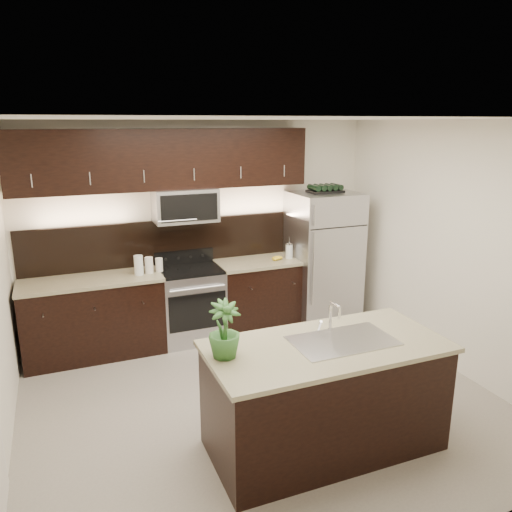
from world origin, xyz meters
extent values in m
plane|color=gray|center=(0.00, 0.00, 0.00)|extent=(4.50, 4.50, 0.00)
cube|color=silver|center=(0.00, 2.00, 1.35)|extent=(4.50, 0.02, 2.70)
cube|color=silver|center=(0.00, -2.00, 1.35)|extent=(4.50, 0.02, 2.70)
cube|color=silver|center=(2.25, 0.00, 1.35)|extent=(0.02, 4.00, 2.70)
cube|color=white|center=(0.00, 0.00, 2.70)|extent=(4.50, 4.00, 0.02)
cube|color=black|center=(-1.42, 1.69, 0.45)|extent=(1.57, 0.62, 0.90)
cube|color=black|center=(0.71, 1.69, 0.45)|extent=(1.16, 0.62, 0.90)
cube|color=#B2B2B7|center=(-0.25, 1.69, 0.45)|extent=(0.76, 0.62, 0.90)
cube|color=black|center=(-0.25, 1.69, 0.92)|extent=(0.76, 0.60, 0.03)
cube|color=beige|center=(-1.42, 1.69, 0.92)|extent=(1.59, 0.65, 0.04)
cube|color=beige|center=(0.71, 1.69, 0.92)|extent=(1.18, 0.65, 0.04)
cube|color=black|center=(-0.46, 1.99, 1.22)|extent=(3.49, 0.02, 0.56)
cube|color=#B2B2B7|center=(-0.25, 1.80, 1.70)|extent=(0.76, 0.40, 0.40)
cube|color=black|center=(-0.46, 1.83, 2.25)|extent=(3.49, 0.33, 0.70)
cube|color=black|center=(0.22, -0.84, 0.45)|extent=(1.90, 0.90, 0.90)
cube|color=beige|center=(0.22, -0.84, 0.92)|extent=(1.96, 0.96, 0.04)
cube|color=silver|center=(0.37, -0.84, 0.95)|extent=(0.84, 0.50, 0.01)
cylinder|color=silver|center=(0.37, -0.63, 1.06)|extent=(0.03, 0.03, 0.24)
cylinder|color=silver|center=(0.37, -0.70, 1.21)|extent=(0.02, 0.14, 0.02)
cylinder|color=silver|center=(0.37, -0.77, 1.16)|extent=(0.02, 0.02, 0.10)
cube|color=#B2B2B7|center=(1.58, 1.63, 0.89)|extent=(0.86, 0.78, 1.78)
cube|color=black|center=(1.58, 1.63, 1.80)|extent=(0.44, 0.27, 0.03)
cylinder|color=black|center=(1.41, 1.63, 1.85)|extent=(0.07, 0.25, 0.07)
cylinder|color=black|center=(1.49, 1.63, 1.85)|extent=(0.07, 0.25, 0.07)
cylinder|color=black|center=(1.58, 1.63, 1.85)|extent=(0.07, 0.25, 0.07)
cylinder|color=black|center=(1.66, 1.63, 1.85)|extent=(0.07, 0.25, 0.07)
cylinder|color=black|center=(1.75, 1.63, 1.85)|extent=(0.07, 0.25, 0.07)
imported|color=#2E5F26|center=(-0.61, -0.74, 1.16)|extent=(0.28, 0.28, 0.44)
cylinder|color=silver|center=(-0.87, 1.64, 1.06)|extent=(0.11, 0.11, 0.23)
cylinder|color=silver|center=(-0.75, 1.66, 1.04)|extent=(0.10, 0.10, 0.19)
cylinder|color=silver|center=(-0.62, 1.68, 1.02)|extent=(0.09, 0.09, 0.16)
cylinder|color=silver|center=(1.08, 1.64, 1.03)|extent=(0.09, 0.09, 0.18)
cylinder|color=silver|center=(1.08, 1.64, 1.13)|extent=(0.10, 0.10, 0.02)
cylinder|color=silver|center=(1.08, 1.64, 1.18)|extent=(0.01, 0.01, 0.07)
ellipsoid|color=gold|center=(0.85, 1.61, 0.96)|extent=(0.20, 0.18, 0.05)
camera|label=1|loc=(-1.70, -4.06, 2.68)|focal=35.00mm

